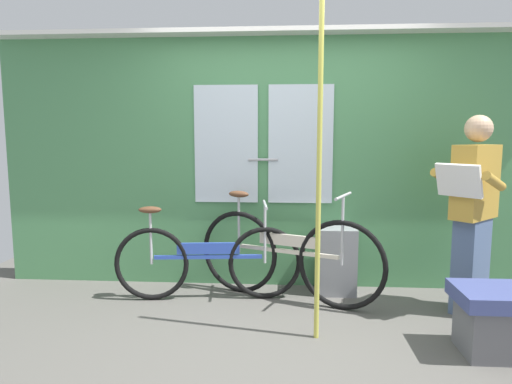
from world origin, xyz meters
The scene contains 8 objects.
ground_plane centered at (0.00, 0.00, -0.02)m, with size 6.44×3.84×0.04m, color #56544F.
train_door_wall centered at (-0.01, 1.11, 1.25)m, with size 5.44×0.28×2.39m.
bicycle_near_door centered at (-0.67, 0.65, 0.35)m, with size 1.65×0.44×0.86m.
bicycle_leaning_behind centered at (0.03, 0.68, 0.40)m, with size 1.62×0.74×0.97m.
passenger_reading_newspaper centered at (1.52, 0.50, 0.85)m, with size 0.60×0.60×1.61m.
trash_bin_by_wall centered at (0.48, 0.90, 0.31)m, with size 0.36×0.28×0.61m, color gray.
handrail_pole centered at (0.25, -0.06, 1.18)m, with size 0.04×0.04×2.35m, color #C6C14C.
bench_seat_corner centered at (1.50, -0.23, 0.24)m, with size 0.70×0.44×0.45m.
Camera 1 is at (0.02, -3.19, 1.46)m, focal length 31.79 mm.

